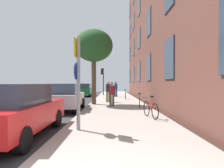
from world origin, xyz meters
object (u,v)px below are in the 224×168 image
traffic_light (103,77)px  pedestrian_2 (116,88)px  tree_near (94,46)px  car_0 (16,110)px  bicycle_1 (140,101)px  pedestrian_1 (108,90)px  sign_post (78,76)px  car_2 (85,90)px  bicycle_2 (125,95)px  car_1 (66,97)px  bicycle_0 (151,109)px  pedestrian_0 (112,92)px

traffic_light → pedestrian_2: 4.02m
tree_near → car_0: size_ratio=1.28×
traffic_light → pedestrian_2: bearing=-63.5°
bicycle_1 → pedestrian_1: 3.79m
sign_post → car_2: size_ratio=0.73×
bicycle_2 → car_0: bearing=-108.1°
tree_near → pedestrian_1: tree_near is taller
bicycle_1 → car_2: size_ratio=0.38×
pedestrian_1 → car_0: (-2.60, -9.81, -0.26)m
pedestrian_1 → pedestrian_2: (0.74, 6.12, 0.01)m
car_2 → sign_post: bearing=-82.5°
pedestrian_1 → car_1: (-2.45, -4.05, -0.26)m
bicycle_0 → pedestrian_1: size_ratio=0.94×
bicycle_0 → pedestrian_1: 7.42m
car_2 → traffic_light: bearing=21.8°
sign_post → car_2: 18.07m
sign_post → car_0: sign_post is taller
sign_post → bicycle_1: 7.03m
bicycle_1 → pedestrian_0: pedestrian_0 is taller
tree_near → pedestrian_0: bearing=-42.5°
tree_near → pedestrian_2: tree_near is taller
bicycle_2 → pedestrian_0: 6.04m
bicycle_0 → car_2: (-5.21, 15.69, 0.34)m
car_0 → car_2: size_ratio=1.02×
pedestrian_1 → car_1: bearing=-121.2°
bicycle_0 → car_1: 5.44m
traffic_light → bicycle_1: 13.09m
pedestrian_2 → bicycle_2: bearing=-73.8°
bicycle_1 → pedestrian_0: 1.93m
bicycle_0 → bicycle_1: bearing=88.7°
bicycle_0 → bicycle_2: 10.21m
sign_post → tree_near: 8.14m
car_1 → traffic_light: bearing=83.6°
traffic_light → car_1: size_ratio=0.85×
pedestrian_1 → bicycle_0: bearing=-74.1°
bicycle_2 → pedestrian_1: bearing=-117.7°
pedestrian_2 → car_1: pedestrian_2 is taller
tree_near → pedestrian_1: bearing=56.5°
pedestrian_1 → pedestrian_0: bearing=-83.6°
car_1 → car_2: same height
sign_post → bicycle_2: bearing=78.9°
car_1 → car_0: bearing=-91.4°
bicycle_0 → pedestrian_2: pedestrian_2 is taller
tree_near → bicycle_0: 7.43m
bicycle_1 → car_0: car_0 is taller
bicycle_0 → car_0: 5.37m
bicycle_1 → car_1: size_ratio=0.39×
bicycle_0 → car_1: bearing=145.7°
traffic_light → car_1: 13.72m
bicycle_1 → bicycle_2: (-0.50, 6.17, 0.03)m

